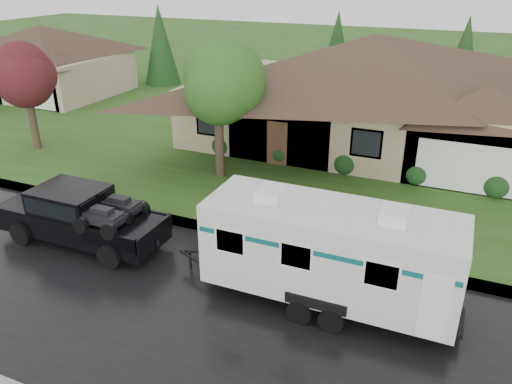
# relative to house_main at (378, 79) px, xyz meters

# --- Properties ---
(ground) EXTENTS (140.00, 140.00, 0.00)m
(ground) POSITION_rel_house_main_xyz_m (-2.29, -13.84, -3.59)
(ground) COLOR #2B4B17
(ground) RESTS_ON ground
(road) EXTENTS (140.00, 8.00, 0.01)m
(road) POSITION_rel_house_main_xyz_m (-2.29, -15.84, -3.59)
(road) COLOR black
(road) RESTS_ON ground
(curb) EXTENTS (140.00, 0.50, 0.15)m
(curb) POSITION_rel_house_main_xyz_m (-2.29, -11.59, -3.52)
(curb) COLOR gray
(curb) RESTS_ON ground
(lawn) EXTENTS (140.00, 26.00, 0.15)m
(lawn) POSITION_rel_house_main_xyz_m (-2.29, 1.16, -3.52)
(lawn) COLOR #2B4B17
(lawn) RESTS_ON ground
(house_main) EXTENTS (19.44, 10.80, 6.90)m
(house_main) POSITION_rel_house_main_xyz_m (0.00, 0.00, 0.00)
(house_main) COLOR tan
(house_main) RESTS_ON lawn
(house_far) EXTENTS (10.80, 8.64, 5.80)m
(house_far) POSITION_rel_house_main_xyz_m (-24.07, 2.02, -0.62)
(house_far) COLOR tan
(house_far) RESTS_ON lawn
(tree_left_green) EXTENTS (3.55, 3.55, 5.87)m
(tree_left_green) POSITION_rel_house_main_xyz_m (-5.37, -7.16, 0.63)
(tree_left_green) COLOR #382B1E
(tree_left_green) RESTS_ON lawn
(tree_red) EXTENTS (3.29, 3.29, 5.45)m
(tree_red) POSITION_rel_house_main_xyz_m (-15.76, -7.60, 0.34)
(tree_red) COLOR #382B1E
(tree_red) RESTS_ON lawn
(shrub_row) EXTENTS (13.60, 1.00, 1.00)m
(shrub_row) POSITION_rel_house_main_xyz_m (-0.29, -4.54, -2.94)
(shrub_row) COLOR #143814
(shrub_row) RESTS_ON lawn
(pickup_truck) EXTENTS (5.90, 2.24, 1.97)m
(pickup_truck) POSITION_rel_house_main_xyz_m (-7.24, -14.07, -2.54)
(pickup_truck) COLOR black
(pickup_truck) RESTS_ON ground
(travel_trailer) EXTENTS (7.28, 2.56, 3.26)m
(travel_trailer) POSITION_rel_house_main_xyz_m (1.56, -14.07, -1.86)
(travel_trailer) COLOR silver
(travel_trailer) RESTS_ON ground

